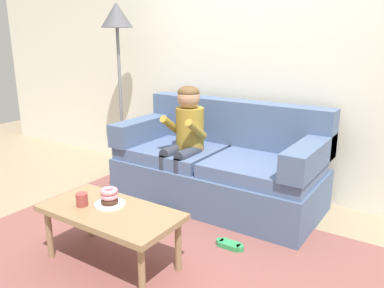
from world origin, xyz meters
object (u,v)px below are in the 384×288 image
at_px(person_child, 185,134).
at_px(mug, 82,200).
at_px(coffee_table, 110,216).
at_px(toy_controller, 230,246).
at_px(donut, 110,201).
at_px(floor_lamp, 117,33).
at_px(couch, 219,167).

relative_size(person_child, mug, 12.24).
distance_m(coffee_table, toy_controller, 0.92).
bearing_deg(coffee_table, person_child, 98.91).
relative_size(person_child, toy_controller, 4.87).
distance_m(coffee_table, donut, 0.11).
bearing_deg(donut, floor_lamp, 130.68).
relative_size(donut, floor_lamp, 0.06).
distance_m(couch, person_child, 0.46).
xyz_separation_m(couch, toy_controller, (0.51, -0.73, -0.32)).
bearing_deg(couch, coffee_table, -92.95).
bearing_deg(mug, person_child, 88.94).
relative_size(coffee_table, toy_controller, 4.29).
bearing_deg(toy_controller, coffee_table, -104.93).
xyz_separation_m(coffee_table, donut, (-0.05, 0.05, 0.08)).
height_order(coffee_table, donut, donut).
height_order(couch, donut, couch).
xyz_separation_m(person_child, mug, (-0.02, -1.21, -0.21)).
height_order(donut, toy_controller, donut).
xyz_separation_m(donut, floor_lamp, (-1.25, 1.45, 1.11)).
relative_size(couch, mug, 21.11).
xyz_separation_m(person_child, donut, (0.13, -1.10, -0.22)).
height_order(coffee_table, mug, mug).
bearing_deg(couch, donut, -95.35).
distance_m(couch, mug, 1.45).
bearing_deg(person_child, mug, -91.06).
bearing_deg(toy_controller, couch, 152.41).
height_order(mug, floor_lamp, floor_lamp).
relative_size(toy_controller, floor_lamp, 0.12).
bearing_deg(donut, person_child, 96.65).
distance_m(couch, coffee_table, 1.36).
height_order(mug, toy_controller, mug).
xyz_separation_m(couch, floor_lamp, (-1.37, 0.14, 1.22)).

